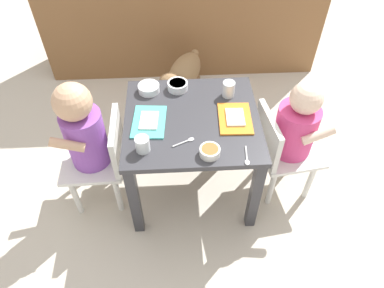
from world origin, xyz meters
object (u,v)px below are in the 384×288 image
at_px(food_tray_left, 149,121).
at_px(water_cup_right, 228,90).
at_px(water_cup_left, 143,145).
at_px(spoon_by_left_tray, 247,158).
at_px(dog, 182,75).
at_px(veggie_bowl_far, 149,88).
at_px(spoon_by_right_tray, 186,141).
at_px(cereal_bowl_left_side, 178,85).
at_px(seated_child_left, 87,135).
at_px(dining_table, 192,131).
at_px(food_tray_right, 235,118).
at_px(cereal_bowl_right_side, 210,151).
at_px(seated_child_right, 293,129).

relative_size(food_tray_left, water_cup_right, 2.87).
distance_m(water_cup_left, spoon_by_left_tray, 0.41).
relative_size(dog, veggie_bowl_far, 4.41).
distance_m(veggie_bowl_far, spoon_by_left_tray, 0.59).
height_order(dog, spoon_by_right_tray, spoon_by_right_tray).
height_order(water_cup_left, cereal_bowl_left_side, water_cup_left).
xyz_separation_m(water_cup_left, water_cup_right, (0.38, 0.32, 0.00)).
height_order(water_cup_left, spoon_by_left_tray, water_cup_left).
distance_m(dog, water_cup_left, 0.90).
bearing_deg(cereal_bowl_left_side, water_cup_left, -111.38).
bearing_deg(water_cup_left, seated_child_left, 151.42).
distance_m(food_tray_left, veggie_bowl_far, 0.21).
height_order(seated_child_left, water_cup_left, seated_child_left).
xyz_separation_m(water_cup_right, cereal_bowl_left_side, (-0.23, 0.06, -0.01)).
distance_m(dog, food_tray_left, 0.74).
xyz_separation_m(dining_table, food_tray_left, (-0.19, -0.02, 0.09)).
bearing_deg(dog, food_tray_left, -103.45).
bearing_deg(water_cup_right, cereal_bowl_left_side, 165.32).
distance_m(food_tray_right, spoon_by_right_tray, 0.25).
bearing_deg(veggie_bowl_far, spoon_by_left_tray, -48.05).
height_order(veggie_bowl_far, spoon_by_left_tray, veggie_bowl_far).
height_order(dining_table, water_cup_right, water_cup_right).
bearing_deg(veggie_bowl_far, water_cup_right, -7.90).
bearing_deg(spoon_by_right_tray, cereal_bowl_right_side, -38.21).
distance_m(food_tray_right, cereal_bowl_left_side, 0.33).
xyz_separation_m(dog, food_tray_left, (-0.16, -0.67, 0.26)).
bearing_deg(food_tray_right, cereal_bowl_right_side, -123.00).
bearing_deg(seated_child_right, seated_child_left, -179.19).
height_order(food_tray_left, veggie_bowl_far, veggie_bowl_far).
xyz_separation_m(dining_table, seated_child_right, (0.46, -0.02, 0.01)).
height_order(water_cup_left, cereal_bowl_right_side, water_cup_left).
xyz_separation_m(dining_table, dog, (-0.03, 0.66, -0.17)).
bearing_deg(food_tray_left, water_cup_left, -97.01).
xyz_separation_m(seated_child_left, seated_child_right, (0.92, 0.01, -0.03)).
distance_m(dining_table, cereal_bowl_right_side, 0.25).
bearing_deg(cereal_bowl_left_side, dog, 86.06).
height_order(cereal_bowl_left_side, spoon_by_left_tray, cereal_bowl_left_side).
xyz_separation_m(water_cup_right, veggie_bowl_far, (-0.37, 0.05, -0.01)).
distance_m(dining_table, water_cup_left, 0.29).
bearing_deg(dining_table, cereal_bowl_right_side, -74.80).
height_order(food_tray_right, veggie_bowl_far, veggie_bowl_far).
distance_m(food_tray_left, cereal_bowl_left_side, 0.26).
relative_size(dining_table, spoon_by_left_tray, 5.95).
relative_size(dog, spoon_by_left_tray, 4.44).
bearing_deg(veggie_bowl_far, seated_child_left, -138.82).
bearing_deg(seated_child_right, food_tray_right, 178.48).
bearing_deg(spoon_by_left_tray, food_tray_left, 149.97).
bearing_deg(water_cup_right, dog, 111.54).
xyz_separation_m(dog, veggie_bowl_far, (-0.17, -0.46, 0.27)).
xyz_separation_m(water_cup_right, spoon_by_left_tray, (0.03, -0.39, -0.03)).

